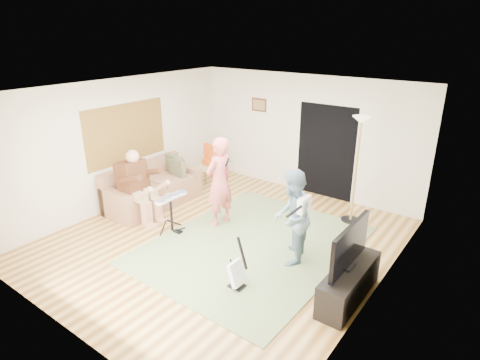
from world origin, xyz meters
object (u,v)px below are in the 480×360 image
(sofa, at_px, (151,191))
(torchiere_lamp, at_px, (358,151))
(tv_cabinet, at_px, (349,283))
(drum_kit, at_px, (171,215))
(singer, at_px, (219,182))
(dining_chair, at_px, (205,171))
(television, at_px, (350,245))
(guitarist, at_px, (292,218))
(guitar_spare, at_px, (237,273))

(sofa, bearing_deg, torchiere_lamp, 24.64)
(tv_cabinet, bearing_deg, sofa, 172.86)
(drum_kit, bearing_deg, torchiere_lamp, 43.26)
(singer, relative_size, dining_chair, 1.72)
(television, bearing_deg, dining_chair, 155.07)
(guitarist, bearing_deg, guitar_spare, -34.06)
(drum_kit, xyz_separation_m, guitar_spare, (2.08, -0.69, -0.08))
(sofa, xyz_separation_m, dining_chair, (0.25, 1.49, 0.07))
(guitarist, distance_m, dining_chair, 3.81)
(singer, relative_size, tv_cabinet, 1.26)
(singer, bearing_deg, television, 81.15)
(dining_chair, bearing_deg, sofa, -82.76)
(dining_chair, bearing_deg, guitarist, -10.09)
(singer, distance_m, tv_cabinet, 3.11)
(singer, xyz_separation_m, tv_cabinet, (2.96, -0.74, -0.63))
(drum_kit, relative_size, torchiere_lamp, 0.35)
(sofa, bearing_deg, television, -7.21)
(guitarist, distance_m, guitar_spare, 1.27)
(sofa, relative_size, dining_chair, 2.12)
(sofa, bearing_deg, dining_chair, 80.40)
(singer, height_order, guitar_spare, singer)
(guitar_spare, bearing_deg, dining_chair, 137.78)
(drum_kit, bearing_deg, guitarist, 10.26)
(sofa, height_order, guitarist, guitarist)
(sofa, height_order, drum_kit, sofa)
(dining_chair, bearing_deg, singer, -23.68)
(sofa, xyz_separation_m, tv_cabinet, (4.80, -0.60, -0.04))
(torchiere_lamp, bearing_deg, drum_kit, -136.74)
(singer, height_order, tv_cabinet, singer)
(guitar_spare, xyz_separation_m, television, (1.37, 0.74, 0.60))
(singer, bearing_deg, tv_cabinet, 81.38)
(sofa, distance_m, torchiere_lamp, 4.42)
(sofa, relative_size, drum_kit, 2.91)
(drum_kit, bearing_deg, tv_cabinet, 0.81)
(drum_kit, distance_m, television, 3.49)
(sofa, height_order, guitar_spare, sofa)
(sofa, distance_m, dining_chair, 1.51)
(guitarist, relative_size, dining_chair, 1.55)
(singer, xyz_separation_m, television, (2.91, -0.74, -0.03))
(guitar_spare, distance_m, torchiere_lamp, 3.39)
(torchiere_lamp, height_order, tv_cabinet, torchiere_lamp)
(drum_kit, relative_size, guitar_spare, 0.86)
(torchiere_lamp, xyz_separation_m, dining_chair, (-3.62, -0.29, -1.09))
(guitarist, bearing_deg, tv_cabinet, 51.13)
(torchiere_lamp, bearing_deg, guitar_spare, -99.14)
(sofa, height_order, tv_cabinet, sofa)
(singer, relative_size, guitarist, 1.11)
(tv_cabinet, bearing_deg, singer, 166.05)
(sofa, relative_size, singer, 1.23)
(drum_kit, distance_m, singer, 1.10)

